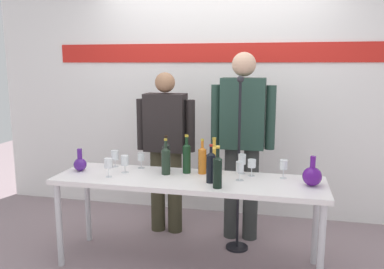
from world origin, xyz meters
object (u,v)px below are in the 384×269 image
(decanter_blue_right, at_px, (312,176))
(wine_bottle_2, at_px, (202,159))
(wine_glass_left_1, at_px, (141,157))
(wine_glass_right_3, at_px, (242,160))
(wine_bottle_3, at_px, (214,159))
(wine_glass_left_0, at_px, (125,161))
(wine_bottle_1, at_px, (211,166))
(microphone_stand, at_px, (238,193))
(wine_glass_left_3, at_px, (115,155))
(wine_glass_left_2, at_px, (108,163))
(wine_bottle_5, at_px, (166,156))
(wine_bottle_6, at_px, (218,170))
(decanter_blue_left, at_px, (80,163))
(wine_glass_right_0, at_px, (252,164))
(wine_bottle_4, at_px, (187,157))
(display_table, at_px, (188,186))
(presenter_right, at_px, (242,135))
(presenter_left, at_px, (166,144))
(wine_glass_right_2, at_px, (240,167))
(wine_glass_right_1, at_px, (284,165))
(wine_bottle_0, at_px, (166,160))

(decanter_blue_right, bearing_deg, wine_bottle_2, 170.41)
(wine_glass_left_1, bearing_deg, wine_glass_right_3, 1.30)
(wine_bottle_3, xyz_separation_m, wine_glass_left_0, (-0.74, -0.11, -0.03))
(wine_bottle_1, relative_size, microphone_stand, 0.19)
(wine_bottle_3, bearing_deg, wine_glass_left_3, 177.21)
(wine_glass_left_2, bearing_deg, microphone_stand, 25.83)
(wine_bottle_5, distance_m, wine_bottle_6, 0.62)
(decanter_blue_left, distance_m, wine_glass_right_0, 1.46)
(wine_bottle_4, xyz_separation_m, wine_glass_right_3, (0.46, 0.08, -0.02))
(display_table, distance_m, wine_glass_left_2, 0.67)
(decanter_blue_left, bearing_deg, presenter_right, 24.70)
(wine_bottle_1, height_order, wine_glass_right_0, wine_bottle_1)
(wine_bottle_6, xyz_separation_m, wine_glass_left_1, (-0.74, 0.41, -0.03))
(decanter_blue_left, height_order, presenter_right, presenter_right)
(wine_glass_left_3, bearing_deg, presenter_left, 50.46)
(presenter_left, bearing_deg, wine_glass_right_2, -37.06)
(presenter_right, bearing_deg, wine_glass_right_0, -74.38)
(decanter_blue_right, distance_m, wine_glass_left_2, 1.60)
(wine_glass_left_0, xyz_separation_m, wine_glass_right_2, (0.97, -0.01, 0.00))
(wine_bottle_2, height_order, wine_glass_right_0, wine_bottle_2)
(wine_bottle_3, distance_m, wine_glass_left_2, 0.87)
(microphone_stand, bearing_deg, wine_glass_right_1, -29.32)
(presenter_right, distance_m, microphone_stand, 0.54)
(display_table, xyz_separation_m, wine_glass_left_1, (-0.47, 0.21, 0.16))
(presenter_left, height_order, wine_bottle_4, presenter_left)
(wine_glass_left_2, bearing_deg, wine_bottle_5, 34.60)
(wine_bottle_2, bearing_deg, wine_bottle_5, 177.53)
(wine_bottle_3, distance_m, microphone_stand, 0.46)
(wine_bottle_5, height_order, microphone_stand, microphone_stand)
(display_table, xyz_separation_m, microphone_stand, (0.37, 0.38, -0.16))
(wine_glass_right_0, relative_size, wine_glass_right_1, 0.92)
(wine_bottle_0, bearing_deg, wine_bottle_6, -29.56)
(wine_glass_right_3, bearing_deg, presenter_left, 153.25)
(presenter_right, height_order, wine_glass_right_1, presenter_right)
(wine_bottle_2, distance_m, wine_glass_right_3, 0.33)
(presenter_right, relative_size, wine_bottle_6, 5.54)
(wine_glass_left_2, xyz_separation_m, wine_glass_left_3, (-0.08, 0.31, -0.01))
(wine_glass_left_0, height_order, wine_glass_right_1, wine_glass_right_1)
(wine_bottle_0, bearing_deg, microphone_stand, 28.10)
(wine_glass_right_1, bearing_deg, wine_glass_right_0, 177.92)
(wine_glass_right_2, xyz_separation_m, wine_glass_right_3, (-0.00, 0.20, 0.01))
(wine_bottle_6, relative_size, wine_glass_right_2, 2.09)
(wine_bottle_5, relative_size, wine_glass_right_2, 2.03)
(wine_glass_left_1, relative_size, wine_glass_right_2, 0.91)
(wine_glass_left_1, height_order, wine_glass_right_1, wine_glass_right_1)
(wine_glass_right_0, xyz_separation_m, wine_glass_right_2, (-0.08, -0.14, 0.00))
(decanter_blue_right, bearing_deg, presenter_left, 155.34)
(wine_glass_left_2, height_order, wine_glass_left_3, wine_glass_left_2)
(display_table, bearing_deg, presenter_right, 59.45)
(wine_bottle_1, relative_size, wine_glass_right_0, 2.15)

